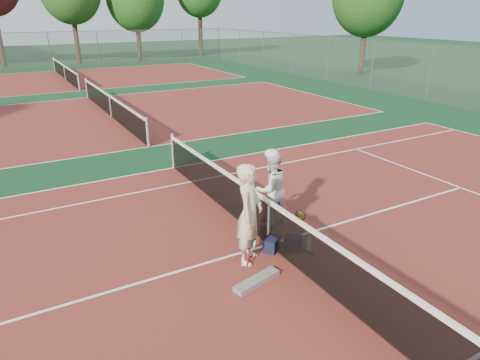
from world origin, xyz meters
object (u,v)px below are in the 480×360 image
at_px(player_b, 271,189).
at_px(racket_spare, 292,248).
at_px(net_main, 269,223).
at_px(player_a, 249,214).
at_px(sports_bag_navy, 272,244).
at_px(racket_black_held, 300,222).
at_px(water_bottle, 309,243).
at_px(sports_bag_purple, 293,243).
at_px(racket_red, 250,249).

distance_m(player_b, racket_spare, 1.50).
height_order(net_main, player_a, player_a).
bearing_deg(sports_bag_navy, racket_black_held, 18.55).
distance_m(player_a, water_bottle, 1.56).
xyz_separation_m(racket_spare, sports_bag_navy, (-0.37, 0.22, 0.08)).
xyz_separation_m(net_main, water_bottle, (0.62, -0.57, -0.36)).
bearing_deg(racket_black_held, player_b, -89.64).
distance_m(player_a, racket_spare, 1.35).
height_order(player_b, water_bottle, player_b).
bearing_deg(sports_bag_purple, net_main, 131.98).
height_order(racket_spare, sports_bag_purple, sports_bag_purple).
bearing_deg(sports_bag_purple, racket_spare, -135.75).
height_order(player_a, sports_bag_navy, player_a).
distance_m(sports_bag_navy, water_bottle, 0.77).
distance_m(player_a, racket_red, 0.74).
bearing_deg(racket_red, racket_spare, -49.99).
xyz_separation_m(racket_black_held, sports_bag_purple, (-0.54, -0.49, -0.13)).
relative_size(racket_black_held, sports_bag_purple, 1.56).
distance_m(player_b, racket_red, 1.76).
distance_m(net_main, player_b, 1.03).
distance_m(player_a, player_b, 1.63).
distance_m(sports_bag_navy, sports_bag_purple, 0.45).
height_order(sports_bag_purple, water_bottle, water_bottle).
height_order(net_main, water_bottle, net_main).
xyz_separation_m(racket_red, sports_bag_purple, (1.00, -0.05, -0.12)).
xyz_separation_m(sports_bag_navy, water_bottle, (0.69, -0.34, 0.00)).
xyz_separation_m(net_main, sports_bag_purple, (0.35, -0.39, -0.36)).
relative_size(sports_bag_purple, water_bottle, 1.20).
bearing_deg(sports_bag_navy, player_a, -172.77).
relative_size(player_a, sports_bag_purple, 5.62).
distance_m(net_main, racket_red, 0.77).
bearing_deg(water_bottle, racket_black_held, 68.10).
relative_size(racket_red, sports_bag_navy, 1.43).
distance_m(player_b, sports_bag_navy, 1.39).
relative_size(net_main, sports_bag_navy, 29.48).
bearing_deg(sports_bag_navy, player_b, 58.54).
bearing_deg(player_b, racket_spare, 76.36).
height_order(racket_red, racket_spare, racket_red).
bearing_deg(net_main, sports_bag_purple, -48.02).
bearing_deg(sports_bag_purple, racket_black_held, 42.47).
xyz_separation_m(player_b, water_bottle, (0.07, -1.36, -0.72)).
bearing_deg(net_main, player_a, -155.82).
relative_size(racket_spare, sports_bag_navy, 1.60).
distance_m(racket_red, sports_bag_purple, 1.01).
bearing_deg(sports_bag_purple, sports_bag_navy, 158.11).
xyz_separation_m(net_main, racket_red, (-0.65, -0.34, -0.24)).
bearing_deg(net_main, sports_bag_navy, -107.70).
bearing_deg(player_a, water_bottle, -56.98).
distance_m(player_b, racket_black_held, 0.97).
relative_size(net_main, player_a, 5.44).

